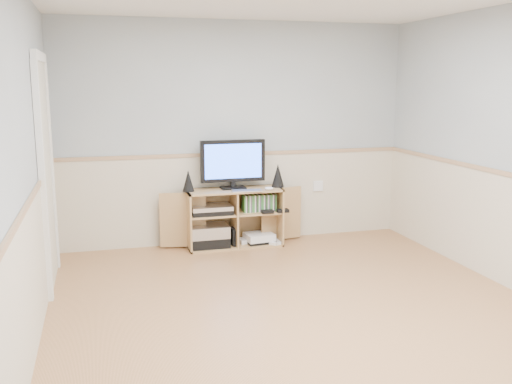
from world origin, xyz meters
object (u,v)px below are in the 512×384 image
media_cabinet (233,216)px  keyboard (247,191)px  monitor (233,162)px  game_consoles (258,238)px

media_cabinet → keyboard: keyboard is taller
monitor → keyboard: bearing=-58.9°
media_cabinet → monitor: bearing=-90.0°
keyboard → game_consoles: 0.62m
monitor → keyboard: size_ratio=2.24×
keyboard → game_consoles: bearing=43.1°
media_cabinet → keyboard: size_ratio=5.05×
media_cabinet → game_consoles: 0.38m
monitor → keyboard: (0.11, -0.19, -0.29)m
monitor → keyboard: 0.36m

